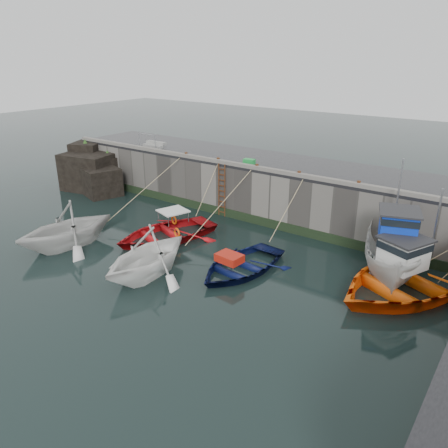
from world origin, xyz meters
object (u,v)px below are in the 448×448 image
Objects in this scene: bollard_e at (359,184)px; bollard_a at (186,155)px; boat_near_white at (69,246)px; bollard_b at (218,160)px; bollard_c at (257,167)px; bollard_d at (299,174)px; boat_near_navy at (241,270)px; boat_far_orange at (408,279)px; ladder at (222,190)px; fish_crate at (249,161)px; boat_near_blue at (166,238)px; boat_far_white at (392,255)px; boat_near_blacktrim at (149,275)px.

bollard_a is at bearing 180.00° from bollard_e.
bollard_b reaches higher than boat_near_white.
bollard_d is at bearing 0.00° from bollard_c.
bollard_e is at bearing 65.73° from boat_near_navy.
bollard_b is 1.00× the size of bollard_c.
boat_far_orange reaches higher than bollard_b.
ladder is 1.81m from bollard_b.
bollard_b is at bearing -162.74° from fish_crate.
ladder is 0.36× the size of boat_far_orange.
boat_near_navy is 7.15m from bollard_e.
bollard_a reaches higher than boat_near_navy.
boat_near_blue is 19.94× the size of bollard_a.
ladder is at bearing -6.38° from bollard_a.
boat_near_navy is at bearing -45.64° from bollard_b.
boat_far_white reaches higher than fish_crate.
bollard_b reaches higher than ladder.
boat_far_orange is at bearing 27.12° from boat_near_blue.
bollard_b is (-11.99, 2.94, 2.80)m from boat_far_orange.
bollard_d is (-5.71, 2.06, 2.31)m from boat_far_white.
bollard_b is (-11.01, 2.06, 2.31)m from boat_far_white.
boat_near_blacktrim is at bearing -163.11° from boat_far_white.
bollard_b reaches higher than boat_near_blacktrim.
bollard_e reaches higher than boat_near_blue.
boat_near_white is at bearing -94.62° from bollard_a.
boat_near_white is at bearing -114.51° from boat_near_blue.
boat_near_navy is at bearing -167.14° from boat_far_white.
fish_crate is (-3.73, 6.29, 3.30)m from boat_near_navy.
boat_far_orange is 5.35m from bollard_e.
bollard_e is at bearing 0.00° from bollard_b.
boat_near_blue is at bearing -94.37° from ladder.
bollard_e reaches higher than boat_near_blacktrim.
boat_near_blue is at bearing -112.02° from fish_crate.
boat_near_navy is 17.62× the size of bollard_a.
bollard_b is (-1.69, -0.75, -0.00)m from fish_crate.
bollard_a is at bearing 180.00° from bollard_c.
boat_near_white reaches higher than boat_near_blue.
boat_far_white is at bearing -39.43° from bollard_e.
boat_near_white is at bearing -136.33° from boat_far_orange.
ladder is 0.57× the size of boat_near_blue.
boat_far_orange is 31.98× the size of bollard_b.
bollard_c is 5.80m from bollard_e.
bollard_a reaches higher than boat_near_blue.
boat_far_orange is (0.98, -0.88, -0.49)m from boat_far_white.
boat_far_white is at bearing 161.52° from boat_far_orange.
bollard_d reaches higher than ladder.
bollard_a is at bearing -176.54° from fish_crate.
boat_near_blue reaches higher than boat_near_navy.
bollard_b is 1.00× the size of bollard_e.
boat_near_navy is (5.27, -0.68, 0.00)m from boat_near_blue.
boat_near_blue is (-0.35, -4.53, -1.59)m from ladder.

